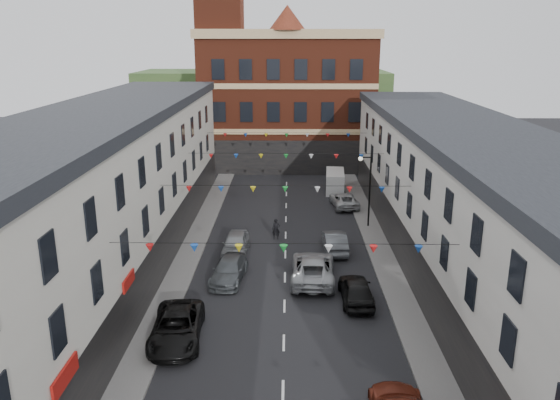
# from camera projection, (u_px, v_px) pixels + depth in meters

# --- Properties ---
(ground) EXTENTS (160.00, 160.00, 0.00)m
(ground) POSITION_uv_depth(u_px,v_px,m) (284.00, 306.00, 31.75)
(ground) COLOR black
(ground) RESTS_ON ground
(pavement_left) EXTENTS (1.80, 64.00, 0.15)m
(pavement_left) POSITION_uv_depth(u_px,v_px,m) (173.00, 289.00, 33.75)
(pavement_left) COLOR #605E5B
(pavement_left) RESTS_ON ground
(pavement_right) EXTENTS (1.80, 64.00, 0.15)m
(pavement_right) POSITION_uv_depth(u_px,v_px,m) (397.00, 291.00, 33.54)
(pavement_right) COLOR #605E5B
(pavement_right) RESTS_ON ground
(terrace_left) EXTENTS (8.40, 56.00, 10.70)m
(terrace_left) POSITION_uv_depth(u_px,v_px,m) (80.00, 213.00, 31.38)
(terrace_left) COLOR beige
(terrace_left) RESTS_ON ground
(terrace_right) EXTENTS (8.40, 56.00, 9.70)m
(terrace_right) POSITION_uv_depth(u_px,v_px,m) (491.00, 223.00, 31.16)
(terrace_right) COLOR silver
(terrace_right) RESTS_ON ground
(civic_building) EXTENTS (20.60, 13.30, 18.50)m
(civic_building) POSITION_uv_depth(u_px,v_px,m) (287.00, 98.00, 65.85)
(civic_building) COLOR maroon
(civic_building) RESTS_ON ground
(clock_tower) EXTENTS (5.60, 5.60, 30.00)m
(clock_tower) POSITION_uv_depth(u_px,v_px,m) (221.00, 39.00, 61.21)
(clock_tower) COLOR maroon
(clock_tower) RESTS_ON ground
(distant_hill) EXTENTS (40.00, 14.00, 10.00)m
(distant_hill) POSITION_uv_depth(u_px,v_px,m) (263.00, 102.00, 89.86)
(distant_hill) COLOR #2E4F25
(distant_hill) RESTS_ON ground
(street_lamp) EXTENTS (1.10, 0.36, 6.00)m
(street_lamp) POSITION_uv_depth(u_px,v_px,m) (367.00, 182.00, 43.98)
(street_lamp) COLOR black
(street_lamp) RESTS_ON ground
(car_left_c) EXTENTS (2.86, 5.59, 1.51)m
(car_left_c) POSITION_uv_depth(u_px,v_px,m) (177.00, 327.00, 27.94)
(car_left_c) COLOR black
(car_left_c) RESTS_ON ground
(car_left_d) EXTENTS (2.40, 4.92, 1.38)m
(car_left_d) POSITION_uv_depth(u_px,v_px,m) (229.00, 270.00, 35.05)
(car_left_d) COLOR #484D51
(car_left_d) RESTS_ON ground
(car_left_e) EXTENTS (1.91, 4.46, 1.50)m
(car_left_e) POSITION_uv_depth(u_px,v_px,m) (236.00, 244.00, 39.41)
(car_left_e) COLOR gray
(car_left_e) RESTS_ON ground
(car_right_d) EXTENTS (1.90, 4.54, 1.53)m
(car_right_d) POSITION_uv_depth(u_px,v_px,m) (356.00, 290.00, 32.08)
(car_right_d) COLOR black
(car_right_d) RESTS_ON ground
(car_right_e) EXTENTS (1.71, 4.53, 1.48)m
(car_right_e) POSITION_uv_depth(u_px,v_px,m) (335.00, 242.00, 39.83)
(car_right_e) COLOR #565A5F
(car_right_e) RESTS_ON ground
(car_right_f) EXTENTS (2.61, 4.92, 1.32)m
(car_right_f) POSITION_uv_depth(u_px,v_px,m) (344.00, 200.00, 50.43)
(car_right_f) COLOR #AAACAE
(car_right_f) RESTS_ON ground
(moving_car) EXTENTS (2.98, 6.01, 1.64)m
(moving_car) POSITION_uv_depth(u_px,v_px,m) (313.00, 268.00, 35.02)
(moving_car) COLOR #A8ABAF
(moving_car) RESTS_ON ground
(white_van) EXTENTS (2.12, 4.76, 2.06)m
(white_van) POSITION_uv_depth(u_px,v_px,m) (335.00, 181.00, 55.56)
(white_van) COLOR silver
(white_van) RESTS_ON ground
(pedestrian) EXTENTS (0.61, 0.41, 1.66)m
(pedestrian) POSITION_uv_depth(u_px,v_px,m) (276.00, 229.00, 42.17)
(pedestrian) COLOR black
(pedestrian) RESTS_ON ground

